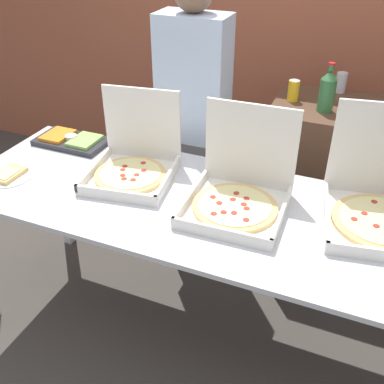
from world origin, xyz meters
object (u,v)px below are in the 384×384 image
at_px(paper_plate_front_right, 8,175).
at_px(soda_can_colored, 293,91).
at_px(pizza_box_far_left, 239,191).
at_px(soda_can_silver, 341,82).
at_px(veggie_tray, 72,140).
at_px(pizza_box_near_right, 133,162).
at_px(pizza_box_near_left, 382,204).
at_px(person_guest_cap, 193,125).
at_px(soda_bottle, 327,91).

height_order(paper_plate_front_right, soda_can_colored, soda_can_colored).
height_order(pizza_box_far_left, soda_can_silver, pizza_box_far_left).
xyz_separation_m(veggie_tray, soda_can_colored, (1.12, 0.69, 0.23)).
height_order(pizza_box_near_right, pizza_box_near_left, pizza_box_near_left).
xyz_separation_m(pizza_box_near_right, pizza_box_near_left, (1.19, 0.08, 0.01)).
height_order(pizza_box_far_left, veggie_tray, pizza_box_far_left).
xyz_separation_m(pizza_box_near_right, person_guest_cap, (0.10, 0.56, -0.01)).
distance_m(pizza_box_near_right, pizza_box_near_left, 1.19).
height_order(veggie_tray, soda_bottle, soda_bottle).
distance_m(pizza_box_near_left, soda_can_silver, 1.11).
relative_size(pizza_box_far_left, paper_plate_front_right, 1.96).
height_order(pizza_box_near_right, veggie_tray, pizza_box_near_right).
bearing_deg(veggie_tray, person_guest_cap, 32.72).
height_order(soda_can_colored, person_guest_cap, person_guest_cap).
bearing_deg(pizza_box_near_right, pizza_box_near_left, -4.83).
bearing_deg(soda_bottle, paper_plate_front_right, -143.33).
bearing_deg(soda_can_silver, pizza_box_far_left, -103.06).
bearing_deg(pizza_box_near_right, paper_plate_front_right, -164.19).
bearing_deg(pizza_box_near_right, soda_can_colored, 46.06).
bearing_deg(veggie_tray, pizza_box_near_left, -3.15).
xyz_separation_m(soda_can_silver, person_guest_cap, (-0.76, -0.56, -0.18)).
bearing_deg(soda_bottle, pizza_box_near_right, -136.37).
height_order(pizza_box_near_right, pizza_box_far_left, pizza_box_far_left).
xyz_separation_m(pizza_box_near_left, soda_bottle, (-0.37, 0.70, 0.22)).
bearing_deg(pizza_box_far_left, soda_bottle, 72.42).
xyz_separation_m(soda_can_silver, soda_can_colored, (-0.24, -0.26, 0.00)).
bearing_deg(soda_can_silver, veggie_tray, -145.11).
xyz_separation_m(pizza_box_near_right, soda_can_colored, (0.61, 0.87, 0.17)).
xyz_separation_m(pizza_box_near_right, veggie_tray, (-0.51, 0.17, -0.05)).
bearing_deg(soda_can_silver, soda_bottle, -96.56).
relative_size(paper_plate_front_right, soda_bottle, 0.87).
bearing_deg(pizza_box_far_left, paper_plate_front_right, -171.90).
relative_size(paper_plate_front_right, soda_can_silver, 1.93).
bearing_deg(pizza_box_far_left, soda_can_colored, 86.03).
bearing_deg(paper_plate_front_right, pizza_box_near_right, 24.46).
distance_m(soda_can_colored, person_guest_cap, 0.63).
bearing_deg(pizza_box_near_right, person_guest_cap, 71.63).
bearing_deg(veggie_tray, paper_plate_front_right, -100.03).
height_order(pizza_box_near_right, soda_can_silver, pizza_box_near_right).
bearing_deg(person_guest_cap, paper_plate_front_right, 50.50).
bearing_deg(person_guest_cap, pizza_box_near_left, 156.20).
relative_size(soda_bottle, soda_can_colored, 2.23).
relative_size(veggie_tray, person_guest_cap, 0.23).
xyz_separation_m(pizza_box_near_right, paper_plate_front_right, (-0.59, -0.27, -0.06)).
distance_m(paper_plate_front_right, person_guest_cap, 1.08).
bearing_deg(person_guest_cap, soda_bottle, -163.32).
height_order(pizza_box_near_left, soda_can_colored, pizza_box_near_left).
xyz_separation_m(soda_bottle, soda_can_silver, (0.04, 0.35, -0.06)).
distance_m(soda_bottle, soda_can_silver, 0.35).
distance_m(veggie_tray, soda_bottle, 1.48).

